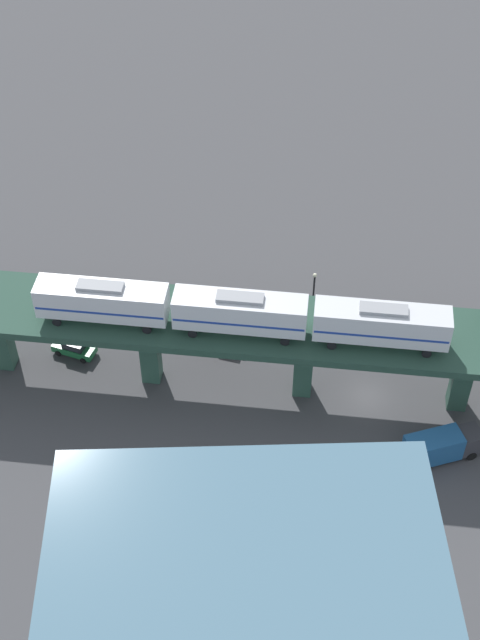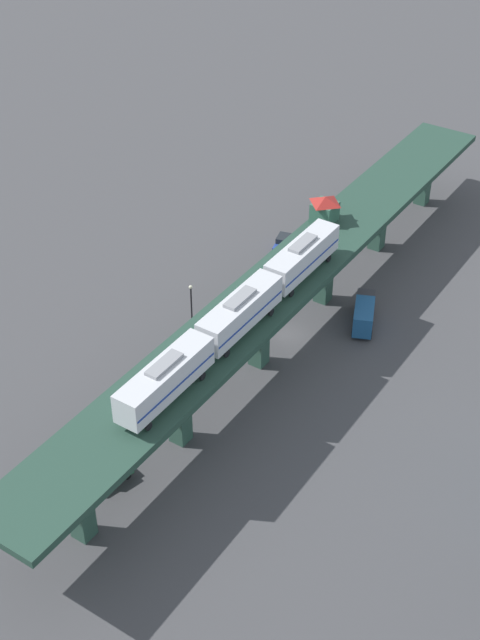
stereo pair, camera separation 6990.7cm
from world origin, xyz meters
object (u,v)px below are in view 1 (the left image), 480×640
(street_car_green, at_px, (74,347))
(delivery_truck, at_px, (441,446))
(subway_train, at_px, (240,312))
(street_car_red, at_px, (225,338))
(street_lamp, at_px, (313,294))

(street_car_green, distance_m, delivery_truck, 37.73)
(street_car_green, bearing_deg, delivery_truck, -112.24)
(subway_train, bearing_deg, delivery_truck, -114.00)
(subway_train, xyz_separation_m, delivery_truck, (-8.08, -18.14, -9.74))
(delivery_truck, bearing_deg, subway_train, 66.00)
(street_car_red, height_order, street_car_green, same)
(street_car_red, height_order, delivery_truck, delivery_truck)
(street_car_red, relative_size, street_car_green, 1.00)
(delivery_truck, bearing_deg, street_lamp, 29.50)
(subway_train, bearing_deg, street_car_green, 69.71)
(street_car_green, relative_size, delivery_truck, 0.63)
(delivery_truck, distance_m, street_lamp, 20.90)
(street_car_red, relative_size, street_lamp, 0.68)
(street_lamp, bearing_deg, subway_train, 141.64)
(street_car_green, relative_size, street_lamp, 0.69)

